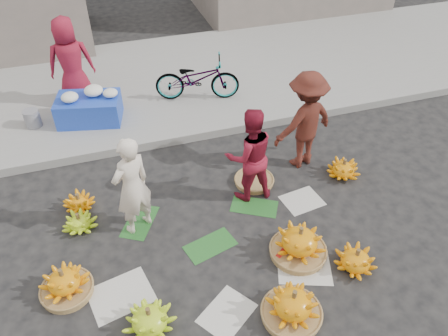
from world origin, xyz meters
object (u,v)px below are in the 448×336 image
object	(u,v)px
banana_bunch_0	(65,283)
bicycle	(197,79)
banana_bunch_4	(299,243)
vendor_cream	(132,187)
flower_table	(89,107)

from	to	relation	value
banana_bunch_0	bicycle	size ratio (longest dim) A/B	0.40
banana_bunch_4	vendor_cream	bearing A→B (deg)	149.44
banana_bunch_0	vendor_cream	world-z (taller)	vendor_cream
banana_bunch_0	bicycle	world-z (taller)	bicycle
banana_bunch_0	banana_bunch_4	distance (m)	2.82
flower_table	banana_bunch_4	bearing A→B (deg)	-46.60
banana_bunch_0	banana_bunch_4	size ratio (longest dim) A/B	0.89
banana_bunch_4	bicycle	world-z (taller)	bicycle
banana_bunch_4	vendor_cream	size ratio (longest dim) A/B	0.49
banana_bunch_4	vendor_cream	xyz separation A→B (m)	(-1.84, 1.09, 0.52)
banana_bunch_4	bicycle	size ratio (longest dim) A/B	0.45
banana_bunch_4	vendor_cream	world-z (taller)	vendor_cream
banana_bunch_0	bicycle	bearing A→B (deg)	54.84
flower_table	bicycle	size ratio (longest dim) A/B	0.76
vendor_cream	bicycle	world-z (taller)	vendor_cream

